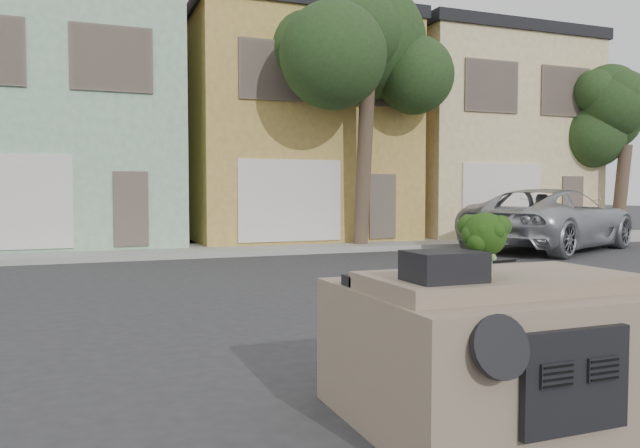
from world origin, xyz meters
TOP-DOWN VIEW (x-y plane):
  - ground_plane at (0.00, 0.00)m, footprint 120.00×120.00m
  - sidewalk at (0.00, 10.50)m, footprint 40.00×3.00m
  - townhouse_mint at (-3.50, 14.50)m, footprint 7.20×8.20m
  - townhouse_tan at (4.00, 14.50)m, footprint 7.20×8.20m
  - townhouse_beige at (11.50, 14.50)m, footprint 7.20×8.20m
  - silver_pickup at (10.09, 7.69)m, footprint 7.10×5.39m
  - tree_near at (5.00, 9.80)m, footprint 4.40×4.00m
  - tree_far at (15.00, 9.80)m, footprint 3.20×3.00m
  - car_dashboard at (0.00, -3.00)m, footprint 2.00×1.80m
  - instrument_hump at (-0.58, -3.35)m, footprint 0.48×0.38m
  - wiper_arm at (0.28, -2.62)m, footprint 0.69×0.15m
  - broccoli at (-0.17, -3.22)m, footprint 0.47×0.47m

SIDE VIEW (x-z plane):
  - ground_plane at x=0.00m, z-range 0.00..0.00m
  - silver_pickup at x=10.09m, z-range -0.90..0.90m
  - sidewalk at x=0.00m, z-range 0.00..0.15m
  - car_dashboard at x=0.00m, z-range 0.00..1.12m
  - wiper_arm at x=0.28m, z-range 1.12..1.14m
  - instrument_hump at x=-0.58m, z-range 1.12..1.32m
  - broccoli at x=-0.17m, z-range 1.12..1.58m
  - tree_far at x=15.00m, z-range 0.00..6.00m
  - townhouse_mint at x=-3.50m, z-range 0.00..7.55m
  - townhouse_tan at x=4.00m, z-range 0.00..7.55m
  - townhouse_beige at x=11.50m, z-range 0.00..7.55m
  - tree_near at x=5.00m, z-range 0.00..8.50m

